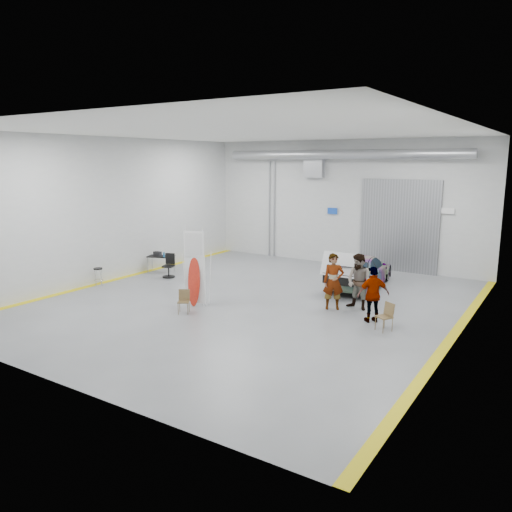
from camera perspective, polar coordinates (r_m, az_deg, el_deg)
The scene contains 13 objects.
ground at distance 18.08m, azimuth -0.40°, elevation -5.29°, with size 16.00×16.00×0.00m, color slate.
room_shell at distance 19.17m, azimuth 3.85°, elevation 7.99°, with size 14.02×16.18×6.01m.
sedan_car at distance 20.62m, azimuth 11.92°, elevation -1.63°, with size 1.83×4.49×1.30m, color white.
person_a at distance 17.23m, azimuth 8.84°, elevation -2.90°, with size 0.71×0.46×1.95m, color brown.
person_b at distance 17.36m, azimuth 11.71°, elevation -2.91°, with size 0.95×0.73×1.94m, color slate.
person_c at distance 16.12m, azimuth 13.26°, elevation -4.30°, with size 1.04×0.43×1.79m, color brown.
surfboard_display at distance 17.52m, azimuth -7.20°, elevation -2.06°, with size 0.79×0.32×2.82m.
folding_chair_near at distance 16.92m, azimuth -8.24°, elevation -5.70°, with size 0.51×0.55×0.78m.
folding_chair_far at distance 15.56m, azimuth 14.42°, elevation -7.34°, with size 0.55×0.59×0.85m.
shop_stool at distance 21.32m, azimuth -17.56°, elevation -2.29°, with size 0.37×0.37×0.73m.
work_table at distance 23.16m, azimuth -10.93°, elevation 0.01°, with size 1.31×0.96×0.96m.
office_chair at distance 22.09m, azimuth -9.86°, elevation -1.26°, with size 0.57×0.60×1.02m.
trunk_lid at distance 18.67m, azimuth 9.81°, elevation -0.76°, with size 1.52×0.92×0.04m, color silver.
Camera 1 is at (9.48, -14.55, 5.05)m, focal length 35.00 mm.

